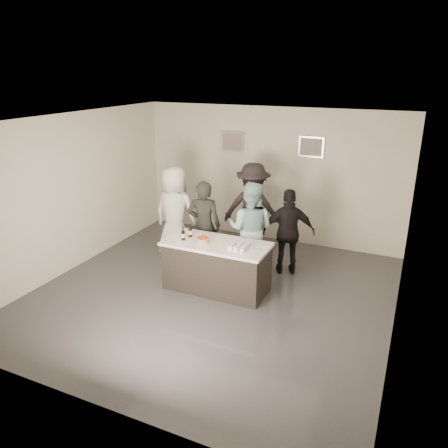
# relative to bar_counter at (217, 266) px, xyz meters

# --- Properties ---
(floor) EXTENTS (6.00, 6.00, 0.00)m
(floor) POSITION_rel_bar_counter_xyz_m (0.01, -0.20, -0.45)
(floor) COLOR #3D3D42
(floor) RESTS_ON ground
(ceiling) EXTENTS (6.00, 6.00, 0.00)m
(ceiling) POSITION_rel_bar_counter_xyz_m (0.01, -0.20, 2.55)
(ceiling) COLOR white
(wall_back) EXTENTS (6.00, 0.04, 3.00)m
(wall_back) POSITION_rel_bar_counter_xyz_m (0.01, 2.80, 1.05)
(wall_back) COLOR beige
(wall_back) RESTS_ON ground
(wall_front) EXTENTS (6.00, 0.04, 3.00)m
(wall_front) POSITION_rel_bar_counter_xyz_m (0.01, -3.20, 1.05)
(wall_front) COLOR beige
(wall_front) RESTS_ON ground
(wall_left) EXTENTS (0.04, 6.00, 3.00)m
(wall_left) POSITION_rel_bar_counter_xyz_m (-2.99, -0.20, 1.05)
(wall_left) COLOR beige
(wall_left) RESTS_ON ground
(wall_right) EXTENTS (0.04, 6.00, 3.00)m
(wall_right) POSITION_rel_bar_counter_xyz_m (3.01, -0.20, 1.05)
(wall_right) COLOR beige
(wall_right) RESTS_ON ground
(picture_left) EXTENTS (0.54, 0.04, 0.44)m
(picture_left) POSITION_rel_bar_counter_xyz_m (-0.89, 2.77, 1.75)
(picture_left) COLOR #B2B2B7
(picture_left) RESTS_ON wall_back
(picture_right) EXTENTS (0.54, 0.04, 0.44)m
(picture_right) POSITION_rel_bar_counter_xyz_m (0.91, 2.77, 1.75)
(picture_right) COLOR #B2B2B7
(picture_right) RESTS_ON wall_back
(bar_counter) EXTENTS (1.86, 0.86, 0.90)m
(bar_counter) POSITION_rel_bar_counter_xyz_m (0.00, 0.00, 0.00)
(bar_counter) COLOR white
(bar_counter) RESTS_ON ground
(cake) EXTENTS (0.22, 0.22, 0.08)m
(cake) POSITION_rel_bar_counter_xyz_m (-0.22, -0.10, 0.49)
(cake) COLOR #F9A31A
(cake) RESTS_ON bar_counter
(beer_bottle_a) EXTENTS (0.07, 0.07, 0.26)m
(beer_bottle_a) POSITION_rel_bar_counter_xyz_m (-0.55, 0.06, 0.58)
(beer_bottle_a) COLOR black
(beer_bottle_a) RESTS_ON bar_counter
(beer_bottle_b) EXTENTS (0.07, 0.07, 0.26)m
(beer_bottle_b) POSITION_rel_bar_counter_xyz_m (-0.59, -0.12, 0.58)
(beer_bottle_b) COLOR black
(beer_bottle_b) RESTS_ON bar_counter
(tumbler_cluster) EXTENTS (0.30, 0.40, 0.08)m
(tumbler_cluster) POSITION_rel_bar_counter_xyz_m (0.45, -0.04, 0.49)
(tumbler_cluster) COLOR #F0A216
(tumbler_cluster) RESTS_ON bar_counter
(candles) EXTENTS (0.24, 0.08, 0.01)m
(candles) POSITION_rel_bar_counter_xyz_m (-0.32, -0.34, 0.45)
(candles) COLOR pink
(candles) RESTS_ON bar_counter
(person_main_black) EXTENTS (0.74, 0.59, 1.78)m
(person_main_black) POSITION_rel_bar_counter_xyz_m (-0.60, 0.72, 0.44)
(person_main_black) COLOR black
(person_main_black) RESTS_ON ground
(person_main_blue) EXTENTS (0.94, 0.75, 1.83)m
(person_main_blue) POSITION_rel_bar_counter_xyz_m (0.31, 0.85, 0.46)
(person_main_blue) COLOR #9BC8CB
(person_main_blue) RESTS_ON ground
(person_guest_left) EXTENTS (0.94, 0.62, 1.91)m
(person_guest_left) POSITION_rel_bar_counter_xyz_m (-1.41, 0.99, 0.51)
(person_guest_left) COLOR white
(person_guest_left) RESTS_ON ground
(person_guest_right) EXTENTS (1.06, 0.72, 1.67)m
(person_guest_right) POSITION_rel_bar_counter_xyz_m (0.96, 1.18, 0.39)
(person_guest_right) COLOR black
(person_guest_right) RESTS_ON ground
(person_guest_back) EXTENTS (1.34, 0.88, 1.95)m
(person_guest_back) POSITION_rel_bar_counter_xyz_m (-0.04, 1.87, 0.52)
(person_guest_back) COLOR black
(person_guest_back) RESTS_ON ground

